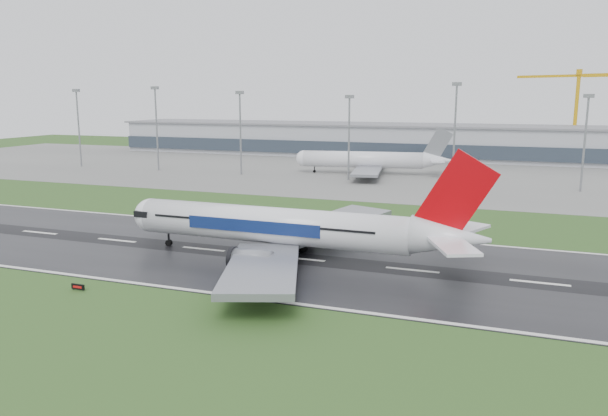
% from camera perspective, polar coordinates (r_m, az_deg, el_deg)
% --- Properties ---
extents(ground, '(520.00, 520.00, 0.00)m').
position_cam_1_polar(ground, '(123.97, -17.92, -3.08)').
color(ground, '#26491A').
rests_on(ground, ground).
extents(runway, '(400.00, 45.00, 0.10)m').
position_cam_1_polar(runway, '(123.96, -17.92, -3.06)').
color(runway, black).
rests_on(runway, ground).
extents(apron, '(400.00, 130.00, 0.08)m').
position_cam_1_polar(apron, '(233.69, 1.13, 3.84)').
color(apron, slate).
rests_on(apron, ground).
extents(terminal, '(240.00, 36.00, 15.00)m').
position_cam_1_polar(terminal, '(290.12, 5.00, 6.67)').
color(terminal, '#9599A0').
rests_on(terminal, ground).
extents(main_airliner, '(67.41, 64.25, 19.77)m').
position_cam_1_polar(main_airliner, '(102.54, -0.89, 0.31)').
color(main_airliner, white).
rests_on(main_airliner, runway).
extents(parked_airliner, '(66.91, 63.52, 17.32)m').
position_cam_1_polar(parked_airliner, '(219.27, 6.45, 5.60)').
color(parked_airliner, white).
rests_on(parked_airliner, apron).
extents(tower_crane, '(39.27, 17.40, 41.11)m').
position_cam_1_polar(tower_crane, '(295.68, 25.16, 8.30)').
color(tower_crane, '#CF960D').
rests_on(tower_crane, ground).
extents(runway_sign, '(2.31, 0.51, 1.04)m').
position_cam_1_polar(runway_sign, '(94.71, -21.35, -7.27)').
color(runway_sign, black).
rests_on(runway_sign, ground).
extents(floodmast_0, '(0.64, 0.64, 30.63)m').
position_cam_1_polar(floodmast_0, '(258.47, -21.27, 7.19)').
color(floodmast_0, gray).
rests_on(floodmast_0, ground).
extents(floodmast_1, '(0.64, 0.64, 31.47)m').
position_cam_1_polar(floodmast_1, '(235.40, -14.28, 7.40)').
color(floodmast_1, gray).
rests_on(floodmast_1, ground).
extents(floodmast_2, '(0.64, 0.64, 29.63)m').
position_cam_1_polar(floodmast_2, '(217.22, -6.27, 7.16)').
color(floodmast_2, gray).
rests_on(floodmast_2, ground).
extents(floodmast_3, '(0.64, 0.64, 28.16)m').
position_cam_1_polar(floodmast_3, '(202.41, 4.44, 6.71)').
color(floodmast_3, gray).
rests_on(floodmast_3, ground).
extents(floodmast_4, '(0.64, 0.64, 32.14)m').
position_cam_1_polar(floodmast_4, '(195.79, 14.58, 6.83)').
color(floodmast_4, gray).
rests_on(floodmast_4, ground).
extents(floodmast_5, '(0.64, 0.64, 28.41)m').
position_cam_1_polar(floodmast_5, '(196.04, 25.87, 5.55)').
color(floodmast_5, gray).
rests_on(floodmast_5, ground).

